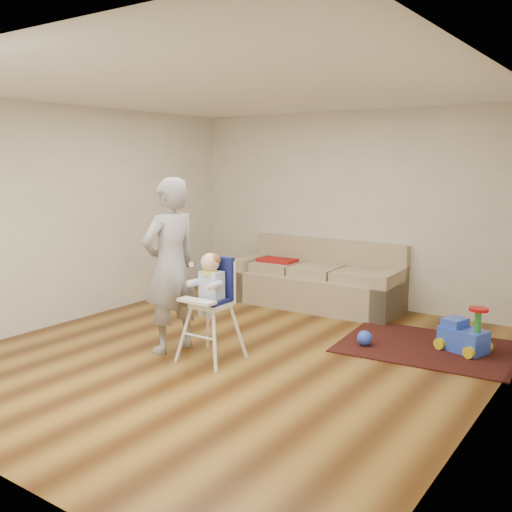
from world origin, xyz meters
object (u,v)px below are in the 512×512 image
Objects in this scene: side_table at (250,278)px; adult at (170,266)px; toy_ball at (365,338)px; ride_on_toy at (464,328)px; sofa at (318,274)px; high_chair at (211,309)px.

adult is at bearing -72.37° from side_table.
toy_ball is (2.49, -1.34, -0.15)m from side_table.
side_table is 0.27× the size of adult.
ride_on_toy is 3.06× the size of toy_ball.
side_table is (-1.20, 0.06, -0.20)m from sofa.
toy_ball is at bearing -28.29° from side_table.
sofa is 2.57m from high_chair.
high_chair is 0.66m from adult.
toy_ball is 0.09× the size of adult.
ride_on_toy is at bearing 132.27° from adult.
ride_on_toy is at bearing 38.80° from high_chair.
sofa reaches higher than toy_ball.
adult is (0.84, -2.63, 0.68)m from side_table.
high_chair is at bearing 100.15° from adult.
high_chair is (-2.06, -1.71, 0.27)m from ride_on_toy.
toy_ball is at bearing 47.68° from high_chair.
adult is at bearing -99.96° from sofa.
adult reaches higher than sofa.
ride_on_toy is 2.70m from high_chair.
high_chair reaches higher than ride_on_toy.
sofa is 14.14× the size of toy_ball.
sofa is at bearing 177.89° from ride_on_toy.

